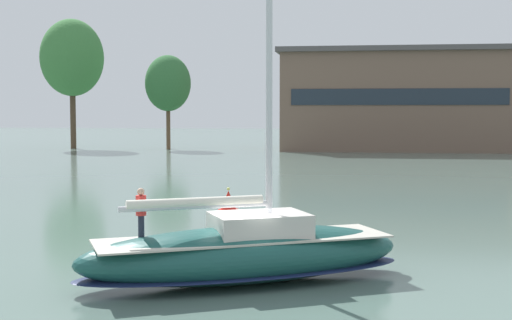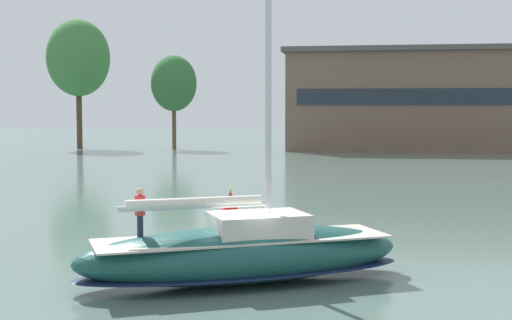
% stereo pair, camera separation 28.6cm
% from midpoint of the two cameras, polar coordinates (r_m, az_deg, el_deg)
% --- Properties ---
extents(ground_plane, '(400.00, 400.00, 0.00)m').
position_cam_midpoint_polar(ground_plane, '(24.27, -1.33, -9.78)').
color(ground_plane, slate).
extents(waterfront_building, '(33.45, 17.77, 14.52)m').
position_cam_midpoint_polar(waterfront_building, '(106.79, 10.96, 4.75)').
color(waterfront_building, brown).
rests_on(waterfront_building, ground).
extents(tree_shore_left, '(6.74, 6.74, 13.87)m').
position_cam_midpoint_polar(tree_shore_left, '(106.18, -7.14, 6.09)').
color(tree_shore_left, brown).
rests_on(tree_shore_left, ground).
extents(tree_shore_center, '(9.43, 9.43, 19.42)m').
position_cam_midpoint_polar(tree_shore_center, '(111.33, -14.58, 7.90)').
color(tree_shore_center, '#4C3828').
rests_on(tree_shore_center, ground).
extents(sailboat_main, '(11.55, 7.92, 15.56)m').
position_cam_midpoint_polar(sailboat_main, '(24.05, -1.27, -7.34)').
color(sailboat_main, '#194C47').
rests_on(sailboat_main, ground).
extents(channel_buoy, '(1.05, 1.05, 1.90)m').
position_cam_midpoint_polar(channel_buoy, '(36.07, -2.45, -4.02)').
color(channel_buoy, red).
rests_on(channel_buoy, ground).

